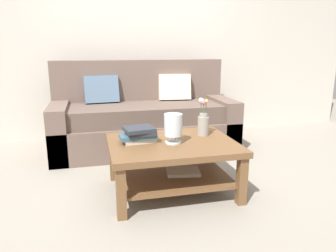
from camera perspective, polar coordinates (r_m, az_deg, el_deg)
name	(u,v)px	position (r m, az deg, el deg)	size (l,w,h in m)	color
ground_plane	(168,174)	(3.15, 0.08, -8.67)	(10.00, 10.00, 0.00)	gray
back_wall	(140,37)	(4.53, -5.12, 15.66)	(6.40, 0.12, 2.70)	beige
couch	(143,119)	(3.88, -4.43, 1.29)	(2.14, 0.90, 1.06)	brown
coffee_table	(172,155)	(2.69, 0.81, -5.30)	(1.05, 0.83, 0.44)	brown
book_stack_main	(139,135)	(2.64, -5.22, -1.54)	(0.30, 0.24, 0.13)	beige
glass_hurricane_vase	(173,126)	(2.59, 0.93, -0.03)	(0.15, 0.15, 0.25)	silver
flower_pitcher	(203,122)	(2.84, 6.34, 0.69)	(0.10, 0.11, 0.33)	#9E998E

